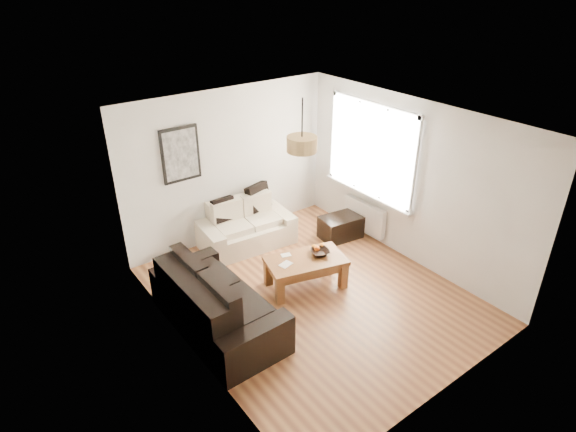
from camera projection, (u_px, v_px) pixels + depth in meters
floor at (312, 295)px, 7.00m from camera, size 4.50×4.50×0.00m
ceiling at (318, 122)px, 5.78m from camera, size 3.80×4.50×0.00m
wall_back at (229, 166)px, 7.98m from camera, size 3.80×0.04×2.60m
wall_front at (458, 301)px, 4.79m from camera, size 3.80×0.04×2.60m
wall_left at (185, 264)px, 5.38m from camera, size 0.04×4.50×2.60m
wall_right at (409, 182)px, 7.39m from camera, size 0.04×4.50×2.60m
window_bay at (372, 150)px, 7.79m from camera, size 0.14×1.90×1.60m
radiator at (365, 216)px, 8.35m from camera, size 0.10×0.90×0.52m
poster at (180, 154)px, 7.32m from camera, size 0.62×0.04×0.87m
pendant_shade at (302, 144)px, 6.16m from camera, size 0.40×0.40×0.20m
loveseat_cream at (246, 225)px, 8.08m from camera, size 1.62×0.97×0.77m
sofa_leather at (217, 299)px, 6.19m from camera, size 1.02×2.05×0.88m
coffee_table at (306, 272)px, 7.09m from camera, size 1.28×0.91×0.47m
ottoman at (341, 227)px, 8.37m from camera, size 0.76×0.54×0.40m
cushion_left at (224, 209)px, 7.90m from camera, size 0.39×0.12×0.39m
cushion_right at (258, 197)px, 8.25m from camera, size 0.47×0.25×0.45m
fruit_bowl at (320, 252)px, 7.08m from camera, size 0.35×0.35×0.07m
orange_a at (317, 248)px, 7.16m from camera, size 0.11×0.11×0.09m
orange_b at (322, 246)px, 7.22m from camera, size 0.10×0.10×0.09m
orange_c at (314, 247)px, 7.19m from camera, size 0.09×0.09×0.09m
papers at (286, 264)px, 6.85m from camera, size 0.22×0.17×0.01m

